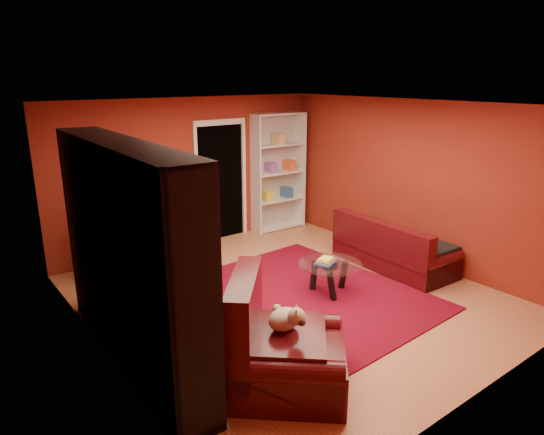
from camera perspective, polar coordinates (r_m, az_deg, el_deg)
floor at (r=6.83m, az=2.06°, el=-9.45°), size 5.00×5.50×0.05m
ceiling at (r=6.15m, az=2.32°, el=13.35°), size 5.00×5.50×0.05m
wall_back at (r=8.63m, az=-9.63°, el=5.16°), size 5.00×0.05×2.60m
wall_left at (r=5.20m, az=-19.88°, el=-3.13°), size 0.05×5.50×2.60m
wall_right at (r=8.16m, az=16.07°, el=4.10°), size 0.05×5.50×2.60m
doorway at (r=8.93m, az=-6.01°, el=4.04°), size 1.06×0.60×2.16m
rug at (r=6.80m, az=3.67°, el=-9.26°), size 2.96×3.40×0.02m
media_unit at (r=5.17m, az=-16.53°, el=-4.43°), size 0.57×3.08×2.35m
christmas_tree at (r=7.39m, az=-16.31°, el=0.41°), size 1.34×1.34×2.06m
gift_box_teal at (r=7.22m, az=-14.27°, el=-6.87°), size 0.38×0.38×0.32m
gift_box_green at (r=7.61m, az=-12.81°, el=-5.70°), size 0.37×0.37×0.28m
gift_box_red at (r=8.52m, az=-12.39°, el=-3.51°), size 0.27×0.27×0.21m
white_bookshelf at (r=9.45m, az=0.73°, el=5.32°), size 1.09×0.43×2.32m
armchair at (r=4.84m, az=2.00°, el=-14.53°), size 1.68×1.68×0.93m
dog at (r=4.78m, az=1.44°, el=-11.87°), size 0.49×0.50×0.30m
sofa at (r=7.91m, az=14.23°, el=-2.81°), size 0.93×1.95×0.83m
coffee_table at (r=6.86m, az=6.78°, el=-7.05°), size 1.15×1.15×0.55m
acrylic_chair at (r=7.27m, az=-9.23°, el=-4.44°), size 0.49×0.52×0.78m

